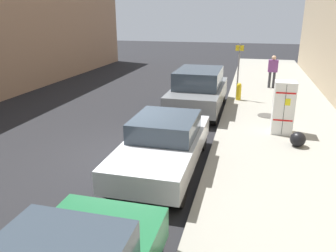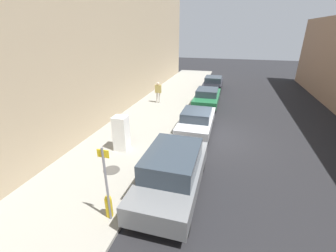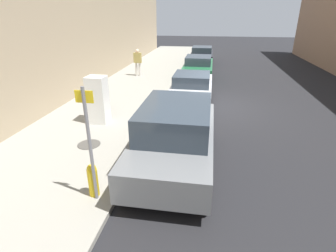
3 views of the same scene
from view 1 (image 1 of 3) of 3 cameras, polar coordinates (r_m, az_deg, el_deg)
ground_plane at (r=9.53m, az=-7.25°, el=-5.34°), size 80.00×80.00×0.00m
sidewalk_slab at (r=9.02m, az=21.24°, el=-7.59°), size 4.53×44.00×0.12m
discarded_refrigerator at (r=11.37m, az=19.44°, el=3.05°), size 0.67×0.62×1.73m
manhole_cover at (r=13.33m, az=16.81°, el=1.73°), size 0.70×0.70×0.02m
street_sign_post at (r=15.34m, az=12.15°, el=9.73°), size 0.36×0.07×2.53m
fire_hydrant at (r=15.43m, az=12.22°, el=5.93°), size 0.22×0.22×0.79m
trash_bag at (r=10.51m, az=21.67°, el=-2.14°), size 0.46×0.46×0.46m
pedestrian_walking_far at (r=18.38m, az=17.78°, el=9.39°), size 0.49×0.23×1.71m
parked_suv_gray at (r=13.73m, az=5.34°, el=6.31°), size 1.99×4.66×1.75m
parked_sedan_silver at (r=8.47m, az=-0.76°, el=-3.05°), size 1.81×4.35×1.39m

